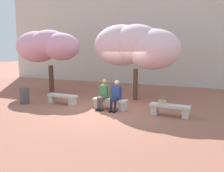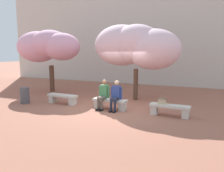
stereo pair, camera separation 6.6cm
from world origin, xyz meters
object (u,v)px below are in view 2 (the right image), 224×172
(person_seated_left, at_px, (103,93))
(cherry_tree_main, at_px, (136,47))
(stone_bench_near_west, at_px, (110,103))
(handbag, at_px, (162,101))
(person_seated_right, at_px, (116,94))
(cherry_tree_secondary, at_px, (48,46))
(stone_bench_center, at_px, (170,109))
(stone_bench_west_end, at_px, (62,98))
(trash_bin, at_px, (25,96))

(person_seated_left, distance_m, cherry_tree_main, 3.31)
(stone_bench_near_west, distance_m, person_seated_left, 0.50)
(stone_bench_near_west, height_order, person_seated_left, person_seated_left)
(handbag, distance_m, cherry_tree_main, 3.78)
(person_seated_right, relative_size, handbag, 3.81)
(person_seated_left, height_order, cherry_tree_secondary, cherry_tree_secondary)
(stone_bench_near_west, distance_m, handbag, 2.27)
(stone_bench_center, xyz_separation_m, cherry_tree_main, (-2.20, 2.45, 2.48))
(stone_bench_center, relative_size, person_seated_left, 1.20)
(stone_bench_west_end, height_order, person_seated_left, person_seated_left)
(stone_bench_near_west, bearing_deg, cherry_tree_secondary, 155.56)
(cherry_tree_main, relative_size, trash_bin, 5.81)
(stone_bench_west_end, relative_size, stone_bench_center, 1.00)
(stone_bench_center, bearing_deg, cherry_tree_main, 131.89)
(stone_bench_near_west, bearing_deg, person_seated_right, -10.22)
(cherry_tree_secondary, bearing_deg, stone_bench_center, -17.13)
(stone_bench_west_end, xyz_separation_m, trash_bin, (-1.70, -0.71, 0.10))
(stone_bench_west_end, bearing_deg, trash_bin, -157.40)
(stone_bench_near_west, bearing_deg, cherry_tree_main, 81.67)
(person_seated_right, relative_size, trash_bin, 1.65)
(stone_bench_near_west, xyz_separation_m, cherry_tree_main, (0.36, 2.45, 2.48))
(stone_bench_center, bearing_deg, cherry_tree_secondary, 162.87)
(stone_bench_near_west, height_order, handbag, handbag)
(stone_bench_center, height_order, trash_bin, trash_bin)
(person_seated_right, bearing_deg, person_seated_left, 180.00)
(stone_bench_center, height_order, cherry_tree_main, cherry_tree_main)
(stone_bench_near_west, distance_m, trash_bin, 4.32)
(stone_bench_center, distance_m, person_seated_left, 2.88)
(stone_bench_center, bearing_deg, stone_bench_near_west, 180.00)
(trash_bin, bearing_deg, stone_bench_west_end, 22.60)
(stone_bench_near_west, height_order, person_seated_right, person_seated_right)
(handbag, relative_size, cherry_tree_main, 0.07)
(stone_bench_center, height_order, handbag, handbag)
(person_seated_left, xyz_separation_m, trash_bin, (-3.96, -0.66, -0.31))
(trash_bin, bearing_deg, handbag, 6.31)
(stone_bench_west_end, relative_size, cherry_tree_main, 0.34)
(person_seated_left, bearing_deg, handbag, 1.46)
(stone_bench_west_end, height_order, cherry_tree_secondary, cherry_tree_secondary)
(stone_bench_near_west, distance_m, cherry_tree_secondary, 6.45)
(handbag, bearing_deg, person_seated_left, -178.54)
(person_seated_right, bearing_deg, stone_bench_center, 1.36)
(stone_bench_center, relative_size, trash_bin, 1.99)
(stone_bench_center, xyz_separation_m, cherry_tree_secondary, (-7.94, 2.45, 2.57))
(person_seated_right, relative_size, cherry_tree_main, 0.28)
(trash_bin, bearing_deg, person_seated_left, 9.40)
(stone_bench_west_end, height_order, trash_bin, trash_bin)
(person_seated_left, bearing_deg, stone_bench_west_end, 178.64)
(stone_bench_west_end, distance_m, cherry_tree_secondary, 4.54)
(handbag, bearing_deg, stone_bench_center, -2.17)
(cherry_tree_secondary, bearing_deg, stone_bench_west_end, -40.85)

